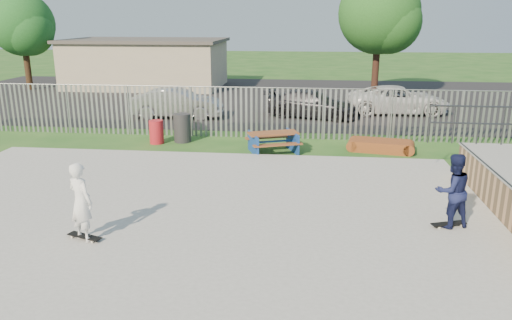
# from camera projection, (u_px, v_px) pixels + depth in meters

# --- Properties ---
(ground) EXTENTS (120.00, 120.00, 0.00)m
(ground) POSITION_uv_depth(u_px,v_px,m) (171.00, 228.00, 11.41)
(ground) COLOR #20521C
(ground) RESTS_ON ground
(concrete_slab) EXTENTS (15.00, 12.00, 0.15)m
(concrete_slab) POSITION_uv_depth(u_px,v_px,m) (171.00, 225.00, 11.39)
(concrete_slab) COLOR #999994
(concrete_slab) RESTS_ON ground
(fence) EXTENTS (26.04, 16.02, 2.00)m
(fence) POSITION_uv_depth(u_px,v_px,m) (241.00, 139.00, 15.41)
(fence) COLOR gray
(fence) RESTS_ON ground
(picnic_table) EXTENTS (2.13, 1.95, 0.73)m
(picnic_table) POSITION_uv_depth(u_px,v_px,m) (273.00, 142.00, 17.63)
(picnic_table) COLOR brown
(picnic_table) RESTS_ON ground
(funbox) EXTENTS (2.10, 1.32, 0.39)m
(funbox) POSITION_uv_depth(u_px,v_px,m) (381.00, 146.00, 17.87)
(funbox) COLOR brown
(funbox) RESTS_ON ground
(trash_bin_red) EXTENTS (0.53, 0.53, 0.89)m
(trash_bin_red) POSITION_uv_depth(u_px,v_px,m) (156.00, 132.00, 18.88)
(trash_bin_red) COLOR #B31B25
(trash_bin_red) RESTS_ON ground
(trash_bin_grey) EXTENTS (0.65, 0.65, 1.09)m
(trash_bin_grey) POSITION_uv_depth(u_px,v_px,m) (182.00, 128.00, 19.09)
(trash_bin_grey) COLOR #29282B
(trash_bin_grey) RESTS_ON ground
(parking_lot) EXTENTS (40.00, 18.00, 0.02)m
(parking_lot) POSITION_uv_depth(u_px,v_px,m) (258.00, 98.00, 29.55)
(parking_lot) COLOR black
(parking_lot) RESTS_ON ground
(car_silver) EXTENTS (4.32, 1.70, 1.40)m
(car_silver) POSITION_uv_depth(u_px,v_px,m) (177.00, 103.00, 23.52)
(car_silver) COLOR #A4A4A8
(car_silver) RESTS_ON parking_lot
(car_dark) EXTENTS (4.67, 2.80, 1.27)m
(car_dark) POSITION_uv_depth(u_px,v_px,m) (312.00, 104.00, 23.64)
(car_dark) COLOR #222227
(car_dark) RESTS_ON parking_lot
(car_white) EXTENTS (4.99, 2.48, 1.36)m
(car_white) POSITION_uv_depth(u_px,v_px,m) (398.00, 100.00, 24.56)
(car_white) COLOR silver
(car_white) RESTS_ON parking_lot
(building) EXTENTS (10.40, 6.40, 3.20)m
(building) POSITION_uv_depth(u_px,v_px,m) (147.00, 63.00, 33.76)
(building) COLOR #B5A88B
(building) RESTS_ON ground
(tree_left) EXTENTS (4.00, 4.00, 6.18)m
(tree_left) POSITION_uv_depth(u_px,v_px,m) (22.00, 24.00, 31.73)
(tree_left) COLOR #3C2818
(tree_left) RESTS_ON ground
(tree_mid) EXTENTS (4.63, 4.63, 7.14)m
(tree_mid) POSITION_uv_depth(u_px,v_px,m) (379.00, 14.00, 28.43)
(tree_mid) COLOR #381F16
(tree_mid) RESTS_ON ground
(skateboard_a) EXTENTS (0.82, 0.45, 0.08)m
(skateboard_a) POSITION_uv_depth(u_px,v_px,m) (449.00, 225.00, 11.12)
(skateboard_a) COLOR black
(skateboard_a) RESTS_ON concrete_slab
(skateboard_b) EXTENTS (0.82, 0.45, 0.08)m
(skateboard_b) POSITION_uv_depth(u_px,v_px,m) (85.00, 237.00, 10.49)
(skateboard_b) COLOR black
(skateboard_b) RESTS_ON concrete_slab
(skater_navy) EXTENTS (0.98, 0.87, 1.68)m
(skater_navy) POSITION_uv_depth(u_px,v_px,m) (452.00, 191.00, 10.90)
(skater_navy) COLOR #141A41
(skater_navy) RESTS_ON concrete_slab
(skater_white) EXTENTS (0.73, 0.65, 1.68)m
(skater_white) POSITION_uv_depth(u_px,v_px,m) (81.00, 202.00, 10.26)
(skater_white) COLOR white
(skater_white) RESTS_ON concrete_slab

